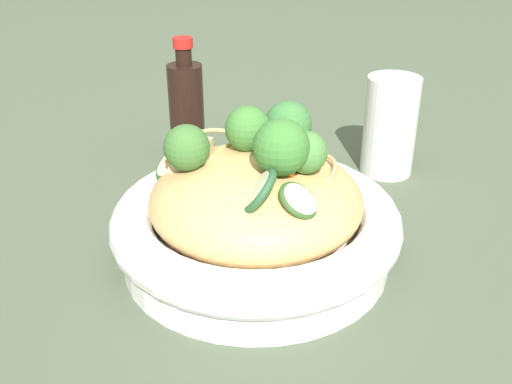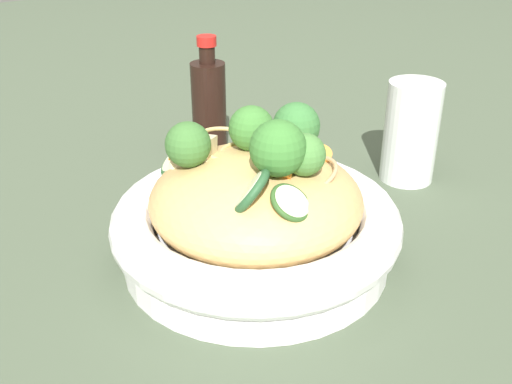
% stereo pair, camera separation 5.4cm
% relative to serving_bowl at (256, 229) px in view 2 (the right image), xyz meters
% --- Properties ---
extents(ground_plane, '(3.00, 3.00, 0.00)m').
position_rel_serving_bowl_xyz_m(ground_plane, '(0.00, 0.00, -0.03)').
color(ground_plane, '#46533F').
extents(serving_bowl, '(0.27, 0.27, 0.06)m').
position_rel_serving_bowl_xyz_m(serving_bowl, '(0.00, 0.00, 0.00)').
color(serving_bowl, white).
rests_on(serving_bowl, ground_plane).
extents(noodle_heap, '(0.19, 0.19, 0.09)m').
position_rel_serving_bowl_xyz_m(noodle_heap, '(-0.00, -0.00, 0.03)').
color(noodle_heap, tan).
rests_on(noodle_heap, serving_bowl).
extents(broccoli_florets, '(0.17, 0.13, 0.07)m').
position_rel_serving_bowl_xyz_m(broccoli_florets, '(-0.02, -0.01, 0.08)').
color(broccoli_florets, '#9EBA76').
rests_on(broccoli_florets, serving_bowl).
extents(carrot_coins, '(0.14, 0.12, 0.03)m').
position_rel_serving_bowl_xyz_m(carrot_coins, '(-0.01, -0.01, 0.06)').
color(carrot_coins, orange).
rests_on(carrot_coins, serving_bowl).
extents(zucchini_slices, '(0.14, 0.19, 0.05)m').
position_rel_serving_bowl_xyz_m(zucchini_slices, '(0.02, 0.00, 0.06)').
color(zucchini_slices, beige).
rests_on(zucchini_slices, serving_bowl).
extents(chicken_chunks, '(0.10, 0.11, 0.04)m').
position_rel_serving_bowl_xyz_m(chicken_chunks, '(0.01, -0.02, 0.07)').
color(chicken_chunks, beige).
rests_on(chicken_chunks, serving_bowl).
extents(soy_sauce_bottle, '(0.04, 0.04, 0.15)m').
position_rel_serving_bowl_xyz_m(soy_sauce_bottle, '(-0.10, -0.24, 0.03)').
color(soy_sauce_bottle, black).
rests_on(soy_sauce_bottle, ground_plane).
extents(drinking_glass, '(0.06, 0.06, 0.12)m').
position_rel_serving_bowl_xyz_m(drinking_glass, '(-0.25, -0.04, 0.03)').
color(drinking_glass, silver).
rests_on(drinking_glass, ground_plane).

